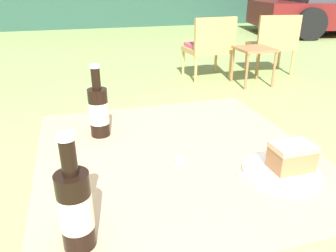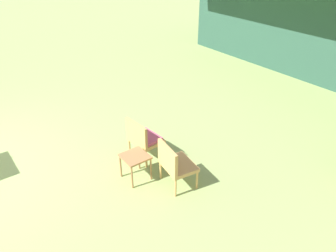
{
  "view_description": "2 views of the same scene",
  "coord_description": "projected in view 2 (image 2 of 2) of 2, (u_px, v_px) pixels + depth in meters",
  "views": [
    {
      "loc": [
        -0.27,
        -0.83,
        1.16
      ],
      "look_at": [
        0.0,
        0.1,
        0.73
      ],
      "focal_mm": 35.0,
      "sensor_mm": 36.0,
      "label": 1
    },
    {
      "loc": [
        5.57,
        0.49,
        3.52
      ],
      "look_at": [
        2.0,
        3.17,
        0.9
      ],
      "focal_mm": 35.0,
      "sensor_mm": 36.0,
      "label": 2
    }
  ],
  "objects": [
    {
      "name": "wicker_chair_plain",
      "position": [
        174.0,
        163.0,
        5.11
      ],
      "size": [
        0.61,
        0.53,
        0.78
      ],
      "rotation": [
        0.0,
        0.0,
        3.0
      ],
      "color": "tan",
      "rests_on": "ground_plane"
    },
    {
      "name": "wicker_chair_cushioned",
      "position": [
        143.0,
        137.0,
        5.76
      ],
      "size": [
        0.59,
        0.49,
        0.78
      ],
      "rotation": [
        0.0,
        0.0,
        3.22
      ],
      "color": "tan",
      "rests_on": "ground_plane"
    },
    {
      "name": "garden_side_table",
      "position": [
        135.0,
        159.0,
        5.29
      ],
      "size": [
        0.41,
        0.41,
        0.45
      ],
      "color": "#996B42",
      "rests_on": "ground_plane"
    }
  ]
}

